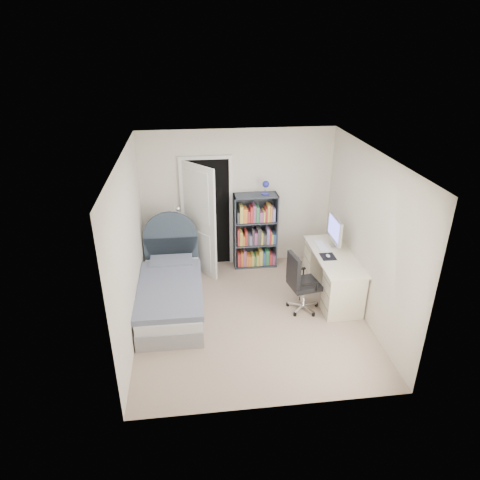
{
  "coord_description": "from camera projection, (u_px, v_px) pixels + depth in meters",
  "views": [
    {
      "loc": [
        -0.82,
        -5.36,
        3.89
      ],
      "look_at": [
        -0.12,
        0.4,
        1.11
      ],
      "focal_mm": 32.0,
      "sensor_mm": 36.0,
      "label": 1
    }
  ],
  "objects": [
    {
      "name": "room_shell",
      "position": [
        252.0,
        243.0,
        6.03
      ],
      "size": [
        3.5,
        3.7,
        2.6
      ],
      "color": "gray",
      "rests_on": "ground"
    },
    {
      "name": "bookcase",
      "position": [
        256.0,
        234.0,
        7.77
      ],
      "size": [
        0.77,
        0.33,
        1.64
      ],
      "color": "#343C48",
      "rests_on": "ground"
    },
    {
      "name": "office_chair",
      "position": [
        300.0,
        280.0,
        6.49
      ],
      "size": [
        0.52,
        0.54,
        0.97
      ],
      "color": "silver",
      "rests_on": "ground"
    },
    {
      "name": "door",
      "position": [
        202.0,
        217.0,
        7.46
      ],
      "size": [
        0.92,
        0.66,
        2.06
      ],
      "color": "black",
      "rests_on": "ground"
    },
    {
      "name": "nightstand",
      "position": [
        176.0,
        250.0,
        7.69
      ],
      "size": [
        0.43,
        0.43,
        0.62
      ],
      "color": "tan",
      "rests_on": "ground"
    },
    {
      "name": "desk",
      "position": [
        332.0,
        273.0,
        6.95
      ],
      "size": [
        0.61,
        1.53,
        1.25
      ],
      "color": "beige",
      "rests_on": "ground"
    },
    {
      "name": "floor_lamp",
      "position": [
        178.0,
        249.0,
        7.39
      ],
      "size": [
        0.19,
        0.19,
        1.35
      ],
      "color": "silver",
      "rests_on": "ground"
    },
    {
      "name": "bed",
      "position": [
        171.0,
        291.0,
        6.69
      ],
      "size": [
        0.98,
        2.03,
        1.25
      ],
      "color": "gray",
      "rests_on": "ground"
    }
  ]
}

